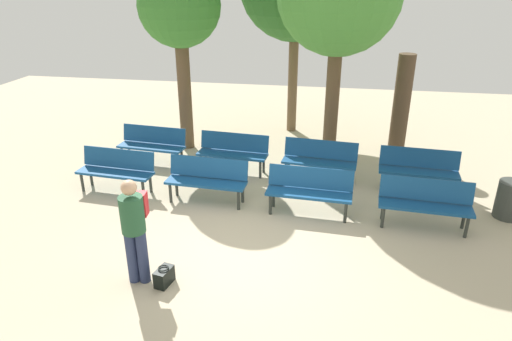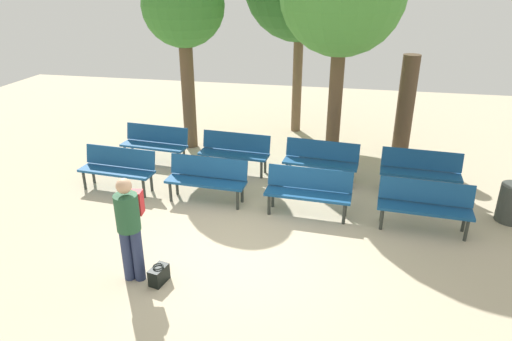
{
  "view_description": "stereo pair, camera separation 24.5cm",
  "coord_description": "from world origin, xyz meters",
  "px_view_note": "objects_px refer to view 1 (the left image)",
  "views": [
    {
      "loc": [
        1.43,
        -6.24,
        4.22
      ],
      "look_at": [
        0.0,
        2.06,
        0.55
      ],
      "focal_mm": 31.91,
      "sensor_mm": 36.0,
      "label": 1
    },
    {
      "loc": [
        1.67,
        -6.19,
        4.22
      ],
      "look_at": [
        0.0,
        2.06,
        0.55
      ],
      "focal_mm": 31.91,
      "sensor_mm": 36.0,
      "label": 2
    }
  ],
  "objects_px": {
    "bench_r0_c1": "(207,178)",
    "handbag": "(164,276)",
    "bench_r0_c0": "(116,168)",
    "bench_r0_c2": "(310,189)",
    "bench_r1_c0": "(152,143)",
    "trash_bin": "(510,200)",
    "tree_1": "(401,105)",
    "bench_r0_c3": "(425,201)",
    "bench_r1_c1": "(233,150)",
    "bench_r1_c3": "(419,167)",
    "visitor_with_backpack": "(134,225)",
    "bench_r1_c2": "(320,158)",
    "tree_2": "(179,9)"
  },
  "relations": [
    {
      "from": "bench_r0_c0",
      "to": "bench_r1_c3",
      "type": "height_order",
      "value": "same"
    },
    {
      "from": "bench_r0_c0",
      "to": "bench_r0_c1",
      "type": "xyz_separation_m",
      "value": [
        1.98,
        -0.14,
        0.0
      ]
    },
    {
      "from": "visitor_with_backpack",
      "to": "handbag",
      "type": "distance_m",
      "value": 0.9
    },
    {
      "from": "bench_r0_c2",
      "to": "bench_r1_c2",
      "type": "height_order",
      "value": "same"
    },
    {
      "from": "tree_1",
      "to": "handbag",
      "type": "xyz_separation_m",
      "value": [
        -3.95,
        -6.21,
        -1.1
      ]
    },
    {
      "from": "bench_r0_c0",
      "to": "tree_2",
      "type": "relative_size",
      "value": 0.36
    },
    {
      "from": "bench_r1_c3",
      "to": "handbag",
      "type": "distance_m",
      "value": 5.73
    },
    {
      "from": "handbag",
      "to": "trash_bin",
      "type": "height_order",
      "value": "trash_bin"
    },
    {
      "from": "bench_r0_c2",
      "to": "tree_1",
      "type": "distance_m",
      "value": 4.22
    },
    {
      "from": "bench_r0_c1",
      "to": "handbag",
      "type": "relative_size",
      "value": 4.63
    },
    {
      "from": "bench_r1_c0",
      "to": "trash_bin",
      "type": "xyz_separation_m",
      "value": [
        7.54,
        -1.41,
        -0.15
      ]
    },
    {
      "from": "bench_r1_c1",
      "to": "visitor_with_backpack",
      "type": "distance_m",
      "value": 4.26
    },
    {
      "from": "visitor_with_backpack",
      "to": "handbag",
      "type": "height_order",
      "value": "visitor_with_backpack"
    },
    {
      "from": "bench_r0_c3",
      "to": "bench_r1_c3",
      "type": "distance_m",
      "value": 1.56
    },
    {
      "from": "bench_r0_c3",
      "to": "bench_r1_c1",
      "type": "relative_size",
      "value": 1.0
    },
    {
      "from": "bench_r0_c0",
      "to": "bench_r0_c3",
      "type": "distance_m",
      "value": 6.08
    },
    {
      "from": "trash_bin",
      "to": "bench_r1_c1",
      "type": "bearing_deg",
      "value": 167.26
    },
    {
      "from": "bench_r1_c3",
      "to": "trash_bin",
      "type": "height_order",
      "value": "bench_r1_c3"
    },
    {
      "from": "tree_2",
      "to": "handbag",
      "type": "bearing_deg",
      "value": -75.8
    },
    {
      "from": "bench_r0_c3",
      "to": "bench_r1_c3",
      "type": "height_order",
      "value": "same"
    },
    {
      "from": "tree_2",
      "to": "bench_r0_c3",
      "type": "bearing_deg",
      "value": -30.63
    },
    {
      "from": "bench_r1_c0",
      "to": "handbag",
      "type": "relative_size",
      "value": 4.67
    },
    {
      "from": "bench_r1_c3",
      "to": "handbag",
      "type": "height_order",
      "value": "bench_r1_c3"
    },
    {
      "from": "bench_r0_c0",
      "to": "bench_r0_c1",
      "type": "relative_size",
      "value": 1.01
    },
    {
      "from": "bench_r0_c3",
      "to": "tree_1",
      "type": "relative_size",
      "value": 0.66
    },
    {
      "from": "bench_r0_c0",
      "to": "handbag",
      "type": "height_order",
      "value": "bench_r0_c0"
    },
    {
      "from": "bench_r0_c3",
      "to": "bench_r1_c3",
      "type": "bearing_deg",
      "value": 89.95
    },
    {
      "from": "tree_1",
      "to": "bench_r0_c1",
      "type": "bearing_deg",
      "value": -139.04
    },
    {
      "from": "bench_r1_c3",
      "to": "handbag",
      "type": "bearing_deg",
      "value": -131.99
    },
    {
      "from": "bench_r1_c0",
      "to": "bench_r1_c2",
      "type": "distance_m",
      "value": 3.98
    },
    {
      "from": "bench_r0_c1",
      "to": "trash_bin",
      "type": "bearing_deg",
      "value": 6.28
    },
    {
      "from": "bench_r0_c0",
      "to": "bench_r0_c1",
      "type": "distance_m",
      "value": 1.98
    },
    {
      "from": "bench_r0_c0",
      "to": "handbag",
      "type": "xyz_separation_m",
      "value": [
        2.06,
        -2.85,
        -0.37
      ]
    },
    {
      "from": "handbag",
      "to": "trash_bin",
      "type": "distance_m",
      "value": 6.4
    },
    {
      "from": "bench_r0_c2",
      "to": "trash_bin",
      "type": "height_order",
      "value": "bench_r0_c2"
    },
    {
      "from": "bench_r0_c2",
      "to": "trash_bin",
      "type": "distance_m",
      "value": 3.72
    },
    {
      "from": "bench_r0_c1",
      "to": "visitor_with_backpack",
      "type": "xyz_separation_m",
      "value": [
        -0.32,
        -2.66,
        0.43
      ]
    },
    {
      "from": "bench_r0_c3",
      "to": "tree_2",
      "type": "distance_m",
      "value": 6.96
    },
    {
      "from": "bench_r0_c0",
      "to": "bench_r0_c2",
      "type": "height_order",
      "value": "same"
    },
    {
      "from": "bench_r0_c0",
      "to": "bench_r1_c0",
      "type": "bearing_deg",
      "value": 88.88
    },
    {
      "from": "bench_r0_c1",
      "to": "bench_r1_c1",
      "type": "xyz_separation_m",
      "value": [
        0.18,
        1.55,
        0.0
      ]
    },
    {
      "from": "bench_r0_c0",
      "to": "tree_1",
      "type": "relative_size",
      "value": 0.66
    },
    {
      "from": "bench_r0_c1",
      "to": "trash_bin",
      "type": "height_order",
      "value": "bench_r0_c1"
    },
    {
      "from": "bench_r1_c0",
      "to": "tree_1",
      "type": "distance_m",
      "value": 6.15
    },
    {
      "from": "bench_r0_c0",
      "to": "bench_r1_c3",
      "type": "distance_m",
      "value": 6.28
    },
    {
      "from": "bench_r0_c2",
      "to": "bench_r1_c2",
      "type": "bearing_deg",
      "value": 88.72
    },
    {
      "from": "bench_r1_c1",
      "to": "bench_r0_c3",
      "type": "bearing_deg",
      "value": -20.75
    },
    {
      "from": "bench_r0_c0",
      "to": "visitor_with_backpack",
      "type": "height_order",
      "value": "visitor_with_backpack"
    },
    {
      "from": "bench_r0_c1",
      "to": "bench_r1_c1",
      "type": "bearing_deg",
      "value": 86.53
    },
    {
      "from": "bench_r1_c3",
      "to": "bench_r0_c3",
      "type": "bearing_deg",
      "value": -90.11
    }
  ]
}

